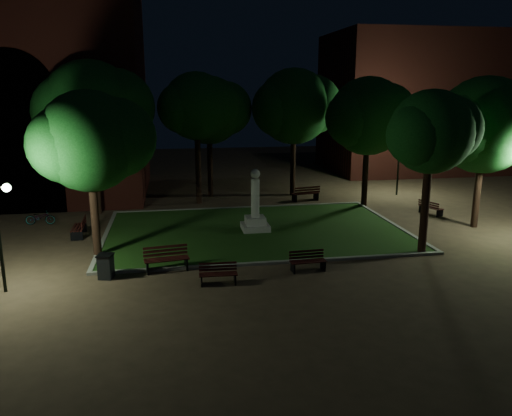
{
  "coord_description": "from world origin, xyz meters",
  "views": [
    {
      "loc": [
        -4.2,
        -22.72,
        7.25
      ],
      "look_at": [
        -0.13,
        1.0,
        1.48
      ],
      "focal_mm": 35.0,
      "sensor_mm": 36.0,
      "label": 1
    }
  ],
  "objects_px": {
    "bench_right_side": "(430,208)",
    "bicycle": "(40,217)",
    "trash_bin": "(106,266)",
    "bench_left_side": "(80,228)",
    "bench_near_left": "(218,274)",
    "monument": "(255,213)",
    "bench_west_near": "(166,259)",
    "bench_near_right": "(308,261)",
    "bench_far_side": "(306,194)"
  },
  "relations": [
    {
      "from": "bench_near_left",
      "to": "bench_right_side",
      "type": "relative_size",
      "value": 0.93
    },
    {
      "from": "bench_near_left",
      "to": "bench_west_near",
      "type": "relative_size",
      "value": 0.78
    },
    {
      "from": "bench_near_left",
      "to": "trash_bin",
      "type": "distance_m",
      "value": 4.47
    },
    {
      "from": "bench_right_side",
      "to": "bench_near_left",
      "type": "bearing_deg",
      "value": 101.85
    },
    {
      "from": "monument",
      "to": "bench_far_side",
      "type": "distance_m",
      "value": 7.97
    },
    {
      "from": "bench_near_right",
      "to": "trash_bin",
      "type": "relative_size",
      "value": 1.54
    },
    {
      "from": "bench_left_side",
      "to": "bicycle",
      "type": "height_order",
      "value": "bench_left_side"
    },
    {
      "from": "monument",
      "to": "bench_left_side",
      "type": "relative_size",
      "value": 1.88
    },
    {
      "from": "trash_bin",
      "to": "bicycle",
      "type": "relative_size",
      "value": 0.62
    },
    {
      "from": "bench_west_near",
      "to": "trash_bin",
      "type": "distance_m",
      "value": 2.39
    },
    {
      "from": "monument",
      "to": "bench_far_side",
      "type": "bearing_deg",
      "value": 55.43
    },
    {
      "from": "bicycle",
      "to": "bench_near_left",
      "type": "bearing_deg",
      "value": -136.28
    },
    {
      "from": "monument",
      "to": "trash_bin",
      "type": "bearing_deg",
      "value": -140.9
    },
    {
      "from": "bench_near_left",
      "to": "bench_far_side",
      "type": "xyz_separation_m",
      "value": [
        7.11,
        13.42,
        0.1
      ]
    },
    {
      "from": "bench_near_right",
      "to": "bench_far_side",
      "type": "height_order",
      "value": "bench_far_side"
    },
    {
      "from": "bench_left_side",
      "to": "monument",
      "type": "bearing_deg",
      "value": 84.34
    },
    {
      "from": "monument",
      "to": "bench_west_near",
      "type": "bearing_deg",
      "value": -131.8
    },
    {
      "from": "bench_west_near",
      "to": "bench_far_side",
      "type": "xyz_separation_m",
      "value": [
        9.06,
        11.63,
        0.01
      ]
    },
    {
      "from": "bench_west_near",
      "to": "trash_bin",
      "type": "height_order",
      "value": "bench_west_near"
    },
    {
      "from": "bench_near_right",
      "to": "bench_far_side",
      "type": "relative_size",
      "value": 0.79
    },
    {
      "from": "bench_near_left",
      "to": "bicycle",
      "type": "height_order",
      "value": "bicycle"
    },
    {
      "from": "bench_near_right",
      "to": "bicycle",
      "type": "relative_size",
      "value": 0.96
    },
    {
      "from": "trash_bin",
      "to": "bench_near_right",
      "type": "bearing_deg",
      "value": -3.49
    },
    {
      "from": "bench_west_near",
      "to": "bicycle",
      "type": "distance_m",
      "value": 10.78
    },
    {
      "from": "bench_right_side",
      "to": "bicycle",
      "type": "height_order",
      "value": "bicycle"
    },
    {
      "from": "bench_left_side",
      "to": "bench_near_right",
      "type": "bearing_deg",
      "value": 54.47
    },
    {
      "from": "bench_near_left",
      "to": "bench_left_side",
      "type": "relative_size",
      "value": 0.86
    },
    {
      "from": "bench_right_side",
      "to": "trash_bin",
      "type": "xyz_separation_m",
      "value": [
        -17.68,
        -7.35,
        0.11
      ]
    },
    {
      "from": "bench_near_right",
      "to": "bench_far_side",
      "type": "distance_m",
      "value": 13.07
    },
    {
      "from": "monument",
      "to": "bench_near_right",
      "type": "bearing_deg",
      "value": -79.37
    },
    {
      "from": "trash_bin",
      "to": "bicycle",
      "type": "distance_m",
      "value": 9.92
    },
    {
      "from": "bench_west_near",
      "to": "bench_left_side",
      "type": "distance_m",
      "value": 7.13
    },
    {
      "from": "monument",
      "to": "bench_west_near",
      "type": "relative_size",
      "value": 1.71
    },
    {
      "from": "bench_near_right",
      "to": "bench_west_near",
      "type": "xyz_separation_m",
      "value": [
        -5.68,
        0.99,
        0.08
      ]
    },
    {
      "from": "monument",
      "to": "bench_west_near",
      "type": "xyz_separation_m",
      "value": [
        -4.54,
        -5.08,
        -0.49
      ]
    },
    {
      "from": "bench_near_left",
      "to": "bench_near_right",
      "type": "distance_m",
      "value": 3.82
    },
    {
      "from": "bench_west_near",
      "to": "bicycle",
      "type": "relative_size",
      "value": 1.19
    },
    {
      "from": "bench_left_side",
      "to": "bench_right_side",
      "type": "bearing_deg",
      "value": 91.58
    },
    {
      "from": "monument",
      "to": "bench_near_left",
      "type": "distance_m",
      "value": 7.37
    },
    {
      "from": "bench_near_right",
      "to": "bench_left_side",
      "type": "relative_size",
      "value": 0.89
    },
    {
      "from": "monument",
      "to": "bicycle",
      "type": "relative_size",
      "value": 2.03
    },
    {
      "from": "bench_right_side",
      "to": "trash_bin",
      "type": "relative_size",
      "value": 1.6
    },
    {
      "from": "bicycle",
      "to": "bench_far_side",
      "type": "bearing_deg",
      "value": -75.5
    },
    {
      "from": "bench_near_left",
      "to": "bicycle",
      "type": "relative_size",
      "value": 0.93
    },
    {
      "from": "bench_near_left",
      "to": "bicycle",
      "type": "distance_m",
      "value": 13.4
    },
    {
      "from": "bench_west_near",
      "to": "trash_bin",
      "type": "xyz_separation_m",
      "value": [
        -2.33,
        -0.51,
        0.03
      ]
    },
    {
      "from": "bench_right_side",
      "to": "bench_west_near",
      "type": "bearing_deg",
      "value": 93.1
    },
    {
      "from": "bench_near_right",
      "to": "bicycle",
      "type": "distance_m",
      "value": 15.61
    },
    {
      "from": "bench_near_right",
      "to": "trash_bin",
      "type": "distance_m",
      "value": 8.03
    },
    {
      "from": "trash_bin",
      "to": "bicycle",
      "type": "bearing_deg",
      "value": 117.0
    }
  ]
}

